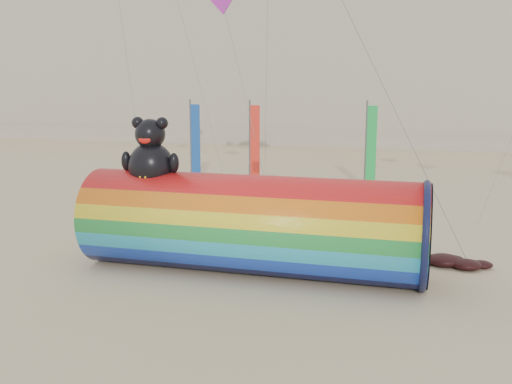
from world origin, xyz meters
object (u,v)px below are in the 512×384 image
(windsock_assembly, at_px, (251,222))
(kite_handler, at_px, (414,232))
(fabric_bundle, at_px, (450,261))
(hotel_building, at_px, (255,46))

(windsock_assembly, bearing_deg, kite_handler, 34.81)
(fabric_bundle, bearing_deg, windsock_assembly, -159.42)
(hotel_building, height_order, windsock_assembly, hotel_building)
(hotel_building, relative_size, windsock_assembly, 5.48)
(windsock_assembly, distance_m, fabric_bundle, 6.93)
(hotel_building, distance_m, kite_handler, 46.88)
(hotel_building, xyz_separation_m, kite_handler, (17.82, -42.31, -9.49))
(hotel_building, distance_m, fabric_bundle, 48.54)
(hotel_building, relative_size, fabric_bundle, 23.06)
(hotel_building, xyz_separation_m, windsock_assembly, (12.72, -45.85, -8.63))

